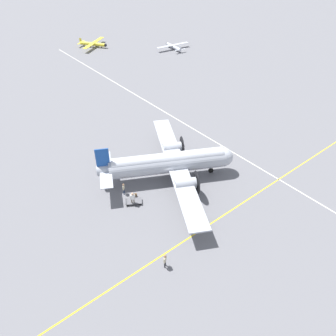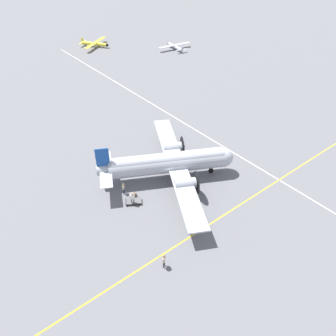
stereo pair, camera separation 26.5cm
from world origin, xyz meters
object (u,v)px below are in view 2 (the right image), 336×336
airliner_main (171,162)px  baggage_cart (133,201)px  crew_foreground (164,260)px  passenger_boarding (123,187)px  suitcase_near_door (135,195)px  ramp_agent (132,197)px  light_aircraft_taxiing (175,46)px  light_aircraft_distant (95,44)px

airliner_main → baggage_cart: (6.71, 1.00, -2.20)m
crew_foreground → passenger_boarding: size_ratio=1.08×
crew_foreground → suitcase_near_door: crew_foreground is taller
passenger_boarding → suitcase_near_door: bearing=-101.8°
ramp_agent → airliner_main: bearing=39.5°
passenger_boarding → light_aircraft_taxiing: light_aircraft_taxiing is taller
passenger_boarding → suitcase_near_door: (-0.77, 1.30, -0.78)m
passenger_boarding → baggage_cart: bearing=-133.3°
suitcase_near_door → light_aircraft_taxiing: size_ratio=0.05×
passenger_boarding → airliner_main: bearing=-52.1°
light_aircraft_distant → light_aircraft_taxiing: 21.44m
crew_foreground → ramp_agent: 9.71m
passenger_boarding → ramp_agent: ramp_agent is taller
baggage_cart → light_aircraft_distant: 62.79m
ramp_agent → suitcase_near_door: bearing=75.9°
light_aircraft_distant → ramp_agent: bearing=-59.6°
suitcase_near_door → passenger_boarding: bearing=-59.3°
airliner_main → ramp_agent: airliner_main is taller
light_aircraft_distant → light_aircraft_taxiing: light_aircraft_distant is taller
passenger_boarding → crew_foreground: bearing=-145.5°
ramp_agent → suitcase_near_door: 1.70m
airliner_main → baggage_cart: 7.13m
suitcase_near_door → light_aircraft_distant: (-24.98, -56.41, 0.63)m
airliner_main → crew_foreground: (9.39, 10.57, -1.40)m
baggage_cart → light_aircraft_taxiing: 59.06m
ramp_agent → baggage_cart: (-0.19, -0.19, -0.86)m
light_aircraft_distant → baggage_cart: bearing=-59.5°
passenger_boarding → baggage_cart: size_ratio=0.72×
crew_foreground → light_aircraft_taxiing: (-43.87, -51.90, -0.28)m
baggage_cart → passenger_boarding: bearing=121.0°
light_aircraft_taxiing → airliner_main: bearing=147.1°
crew_foreground → light_aircraft_distant: size_ratio=0.19×
light_aircraft_distant → airliner_main: bearing=-54.0°
airliner_main → light_aircraft_taxiing: (-34.48, -41.33, -1.69)m
light_aircraft_taxiing → light_aircraft_distant: bearing=52.9°
airliner_main → light_aircraft_taxiing: size_ratio=2.32×
baggage_cart → light_aircraft_taxiing: (-41.18, -42.33, 0.51)m
suitcase_near_door → baggage_cart: 1.16m
airliner_main → passenger_boarding: (6.67, -1.14, -1.48)m
passenger_boarding → light_aircraft_distant: size_ratio=0.17×
airliner_main → ramp_agent: (6.89, 1.19, -1.34)m
light_aircraft_distant → crew_foreground: bearing=-58.3°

